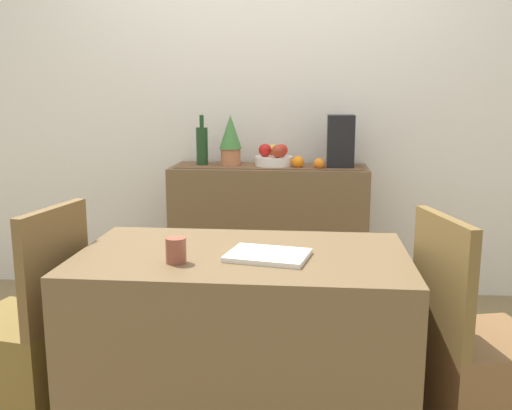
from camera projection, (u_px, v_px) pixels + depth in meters
name	position (u px, v px, depth m)	size (l,w,h in m)	color
ground_plane	(240.00, 368.00, 2.83)	(6.40, 6.40, 0.02)	olive
room_wall_rear	(261.00, 87.00, 3.72)	(6.40, 0.06, 2.70)	silver
sideboard_console	(269.00, 235.00, 3.64)	(1.20, 0.42, 0.87)	brown
table_runner	(269.00, 166.00, 3.55)	(1.13, 0.32, 0.01)	brown
fruit_bowl	(274.00, 161.00, 3.54)	(0.23, 0.23, 0.06)	white
apple_center	(282.00, 150.00, 3.54)	(0.08, 0.08, 0.08)	red
apple_right	(273.00, 150.00, 3.61)	(0.07, 0.07, 0.07)	gold
apple_left	(278.00, 151.00, 3.47)	(0.08, 0.08, 0.08)	#A7361F
apple_front	(265.00, 150.00, 3.53)	(0.08, 0.08, 0.08)	red
wine_bottle	(202.00, 146.00, 3.57)	(0.07, 0.07, 0.31)	#1C3C1B
coffee_maker	(340.00, 141.00, 3.48)	(0.16, 0.18, 0.32)	black
potted_plant	(231.00, 139.00, 3.54)	(0.14, 0.14, 0.31)	#BC724A
orange_loose_end	(319.00, 164.00, 3.43)	(0.07, 0.07, 0.07)	orange
orange_loose_mid	(298.00, 162.00, 3.47)	(0.07, 0.07, 0.07)	orange
dining_table	(243.00, 347.00, 2.19)	(1.21, 0.71, 0.74)	brown
open_book	(268.00, 255.00, 2.05)	(0.28, 0.21, 0.02)	white
coffee_cup	(176.00, 250.00, 1.98)	(0.07, 0.07, 0.09)	brown
chair_near_window	(26.00, 362.00, 2.29)	(0.46, 0.46, 0.90)	brown
chair_by_corner	(477.00, 383.00, 2.12)	(0.49, 0.49, 0.90)	brown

